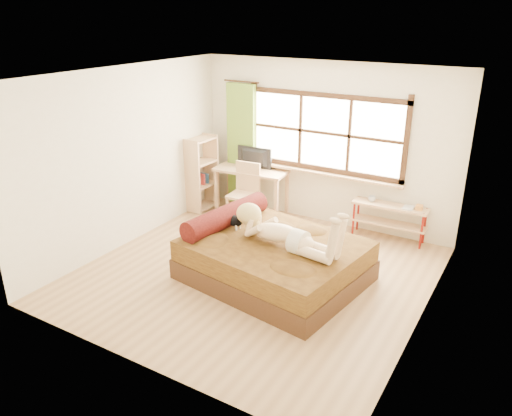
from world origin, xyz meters
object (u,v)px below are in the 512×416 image
Objects in this scene: woman at (283,222)px; chair at (245,189)px; bed at (271,257)px; kitten at (233,219)px; bookshelf at (202,173)px; pipe_shelf at (390,214)px; desk at (251,175)px.

chair is at bearing 143.00° from woman.
bed is 0.63m from woman.
kitten is at bearing -179.35° from bed.
woman is 3.02m from bookshelf.
desk is at bearing -179.39° from pipe_shelf.
desk is (-1.47, 1.91, 0.40)m from bed.
woman reaches higher than chair.
kitten is 2.23m from bookshelf.
kitten is at bearing -70.90° from desk.
woman is 1.17× the size of desk.
chair reaches higher than kitten.
desk is (-1.68, 1.97, -0.19)m from woman.
kitten is (-0.87, 0.15, -0.20)m from woman.
bed is at bearing -32.90° from bookshelf.
bed is 1.84× the size of bookshelf.
bed is 2.10m from chair.
woman reaches higher than pipe_shelf.
woman is at bearing -31.61° from bookshelf.
desk is at bearing 138.91° from woman.
kitten is at bearing 178.73° from woman.
bookshelf is (-1.65, 1.50, -0.01)m from kitten.
bed is 2.44× the size of chair.
bed is 2.84m from bookshelf.
bookshelf reaches higher than desk.
woman is at bearing -54.43° from desk.
pipe_shelf is (2.49, 0.12, -0.27)m from desk.
desk reaches higher than pipe_shelf.
kitten is 1.64m from chair.
kitten is 2.58m from pipe_shelf.
bed is 2.09× the size of pipe_shelf.
pipe_shelf is at bearing 72.03° from bed.
desk is at bearing 22.58° from bookshelf.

